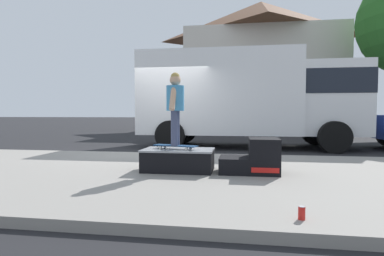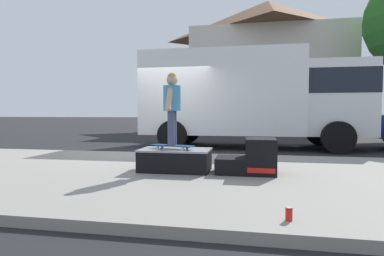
{
  "view_description": "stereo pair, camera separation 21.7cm",
  "coord_description": "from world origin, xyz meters",
  "px_view_note": "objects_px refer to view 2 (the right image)",
  "views": [
    {
      "loc": [
        2.19,
        -8.18,
        1.12
      ],
      "look_at": [
        1.09,
        -1.06,
        0.78
      ],
      "focal_mm": 29.32,
      "sensor_mm": 36.0,
      "label": 1
    },
    {
      "loc": [
        2.4,
        -8.14,
        1.12
      ],
      "look_at": [
        1.09,
        -1.06,
        0.78
      ],
      "focal_mm": 29.32,
      "sensor_mm": 36.0,
      "label": 2
    }
  ],
  "objects_px": {
    "skate_box": "(175,159)",
    "skateboard": "(172,146)",
    "soda_can": "(289,214)",
    "skater_kid": "(172,103)",
    "kicker_ramp": "(251,159)",
    "box_truck": "(252,95)"
  },
  "relations": [
    {
      "from": "skate_box",
      "to": "skateboard",
      "type": "distance_m",
      "value": 0.24
    },
    {
      "from": "soda_can",
      "to": "skater_kid",
      "type": "bearing_deg",
      "value": 126.86
    },
    {
      "from": "skateboard",
      "to": "soda_can",
      "type": "bearing_deg",
      "value": -53.14
    },
    {
      "from": "skate_box",
      "to": "kicker_ramp",
      "type": "height_order",
      "value": "kicker_ramp"
    },
    {
      "from": "soda_can",
      "to": "skate_box",
      "type": "bearing_deg",
      "value": 125.81
    },
    {
      "from": "box_truck",
      "to": "skateboard",
      "type": "bearing_deg",
      "value": -105.23
    },
    {
      "from": "kicker_ramp",
      "to": "soda_can",
      "type": "bearing_deg",
      "value": -81.51
    },
    {
      "from": "skater_kid",
      "to": "box_truck",
      "type": "bearing_deg",
      "value": 74.77
    },
    {
      "from": "skateboard",
      "to": "skater_kid",
      "type": "height_order",
      "value": "skater_kid"
    },
    {
      "from": "skate_box",
      "to": "skater_kid",
      "type": "xyz_separation_m",
      "value": [
        -0.05,
        -0.02,
        0.98
      ]
    },
    {
      "from": "kicker_ramp",
      "to": "skateboard",
      "type": "height_order",
      "value": "kicker_ramp"
    },
    {
      "from": "kicker_ramp",
      "to": "soda_can",
      "type": "distance_m",
      "value": 2.3
    },
    {
      "from": "kicker_ramp",
      "to": "skater_kid",
      "type": "relative_size",
      "value": 0.78
    },
    {
      "from": "skate_box",
      "to": "box_truck",
      "type": "xyz_separation_m",
      "value": [
        1.34,
        5.08,
        1.38
      ]
    },
    {
      "from": "skate_box",
      "to": "skateboard",
      "type": "bearing_deg",
      "value": -155.68
    },
    {
      "from": "skate_box",
      "to": "box_truck",
      "type": "relative_size",
      "value": 0.18
    },
    {
      "from": "skate_box",
      "to": "box_truck",
      "type": "height_order",
      "value": "box_truck"
    },
    {
      "from": "skate_box",
      "to": "skateboard",
      "type": "xyz_separation_m",
      "value": [
        -0.05,
        -0.02,
        0.23
      ]
    },
    {
      "from": "skater_kid",
      "to": "soda_can",
      "type": "bearing_deg",
      "value": -53.14
    },
    {
      "from": "skate_box",
      "to": "skater_kid",
      "type": "relative_size",
      "value": 0.97
    },
    {
      "from": "skate_box",
      "to": "soda_can",
      "type": "relative_size",
      "value": 9.66
    },
    {
      "from": "kicker_ramp",
      "to": "skater_kid",
      "type": "distance_m",
      "value": 1.64
    }
  ]
}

